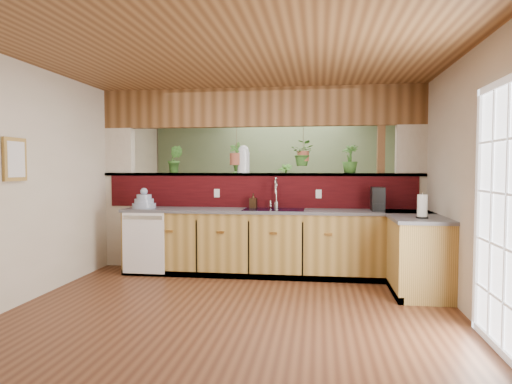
# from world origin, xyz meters

# --- Properties ---
(ground) EXTENTS (4.60, 7.00, 0.01)m
(ground) POSITION_xyz_m (0.00, 0.00, 0.00)
(ground) COLOR #542E1A
(ground) RESTS_ON ground
(ceiling) EXTENTS (4.60, 7.00, 0.01)m
(ceiling) POSITION_xyz_m (0.00, 0.00, 2.60)
(ceiling) COLOR brown
(ceiling) RESTS_ON ground
(wall_back) EXTENTS (4.60, 0.02, 2.60)m
(wall_back) POSITION_xyz_m (0.00, 3.50, 1.30)
(wall_back) COLOR beige
(wall_back) RESTS_ON ground
(wall_front) EXTENTS (4.60, 0.02, 2.60)m
(wall_front) POSITION_xyz_m (0.00, -3.50, 1.30)
(wall_front) COLOR beige
(wall_front) RESTS_ON ground
(wall_left) EXTENTS (0.02, 7.00, 2.60)m
(wall_left) POSITION_xyz_m (-2.30, 0.00, 1.30)
(wall_left) COLOR beige
(wall_left) RESTS_ON ground
(wall_right) EXTENTS (0.02, 7.00, 2.60)m
(wall_right) POSITION_xyz_m (2.30, 0.00, 1.30)
(wall_right) COLOR beige
(wall_right) RESTS_ON ground
(pass_through_partition) EXTENTS (4.60, 0.21, 2.60)m
(pass_through_partition) POSITION_xyz_m (0.03, 1.35, 1.19)
(pass_through_partition) COLOR beige
(pass_through_partition) RESTS_ON ground
(pass_through_ledge) EXTENTS (4.60, 0.21, 0.04)m
(pass_through_ledge) POSITION_xyz_m (0.00, 1.35, 1.37)
(pass_through_ledge) COLOR brown
(pass_through_ledge) RESTS_ON ground
(header_beam) EXTENTS (4.60, 0.15, 0.55)m
(header_beam) POSITION_xyz_m (0.00, 1.35, 2.33)
(header_beam) COLOR brown
(header_beam) RESTS_ON ground
(sage_backwall) EXTENTS (4.55, 0.02, 2.55)m
(sage_backwall) POSITION_xyz_m (0.00, 3.48, 1.30)
(sage_backwall) COLOR #5C714D
(sage_backwall) RESTS_ON ground
(countertop) EXTENTS (4.14, 1.52, 0.90)m
(countertop) POSITION_xyz_m (0.84, 0.87, 0.45)
(countertop) COLOR olive
(countertop) RESTS_ON ground
(dishwasher) EXTENTS (0.58, 0.03, 0.82)m
(dishwasher) POSITION_xyz_m (-1.48, 0.66, 0.46)
(dishwasher) COLOR white
(dishwasher) RESTS_ON ground
(navy_sink) EXTENTS (0.82, 0.50, 0.18)m
(navy_sink) POSITION_xyz_m (0.25, 0.98, 0.82)
(navy_sink) COLOR black
(navy_sink) RESTS_ON countertop
(french_door) EXTENTS (0.06, 1.02, 2.16)m
(french_door) POSITION_xyz_m (2.27, -1.30, 1.05)
(french_door) COLOR white
(french_door) RESTS_ON ground
(framed_print) EXTENTS (0.04, 0.35, 0.45)m
(framed_print) POSITION_xyz_m (-2.27, -0.80, 1.55)
(framed_print) COLOR olive
(framed_print) RESTS_ON wall_left
(faucet) EXTENTS (0.19, 0.19, 0.43)m
(faucet) POSITION_xyz_m (0.26, 1.13, 1.13)
(faucet) COLOR #B7B7B2
(faucet) RESTS_ON countertop
(dish_stack) EXTENTS (0.33, 0.33, 0.29)m
(dish_stack) POSITION_xyz_m (-1.56, 0.92, 0.99)
(dish_stack) COLOR #8896B0
(dish_stack) RESTS_ON countertop
(soap_dispenser) EXTENTS (0.10, 0.11, 0.20)m
(soap_dispenser) POSITION_xyz_m (-0.06, 1.15, 1.00)
(soap_dispenser) COLOR #392514
(soap_dispenser) RESTS_ON countertop
(coffee_maker) EXTENTS (0.17, 0.28, 0.31)m
(coffee_maker) POSITION_xyz_m (1.62, 0.96, 1.04)
(coffee_maker) COLOR black
(coffee_maker) RESTS_ON countertop
(paper_towel) EXTENTS (0.13, 0.13, 0.28)m
(paper_towel) POSITION_xyz_m (2.00, 0.13, 1.03)
(paper_towel) COLOR black
(paper_towel) RESTS_ON countertop
(glass_jar) EXTENTS (0.18, 0.18, 0.40)m
(glass_jar) POSITION_xyz_m (-0.23, 1.35, 1.59)
(glass_jar) COLOR silver
(glass_jar) RESTS_ON pass_through_ledge
(ledge_plant_left) EXTENTS (0.22, 0.18, 0.40)m
(ledge_plant_left) POSITION_xyz_m (-1.25, 1.35, 1.59)
(ledge_plant_left) COLOR #306322
(ledge_plant_left) RESTS_ON pass_through_ledge
(ledge_plant_right) EXTENTS (0.29, 0.29, 0.40)m
(ledge_plant_right) POSITION_xyz_m (1.28, 1.35, 1.59)
(ledge_plant_right) COLOR #306322
(ledge_plant_right) RESTS_ON pass_through_ledge
(hanging_plant_a) EXTENTS (0.24, 0.20, 0.55)m
(hanging_plant_a) POSITION_xyz_m (-0.33, 1.35, 1.76)
(hanging_plant_a) COLOR brown
(hanging_plant_a) RESTS_ON header_beam
(hanging_plant_b) EXTENTS (0.39, 0.36, 0.49)m
(hanging_plant_b) POSITION_xyz_m (0.63, 1.35, 1.82)
(hanging_plant_b) COLOR brown
(hanging_plant_b) RESTS_ON header_beam
(shelving_console) EXTENTS (1.67, 0.85, 1.07)m
(shelving_console) POSITION_xyz_m (-0.13, 3.25, 0.50)
(shelving_console) COLOR black
(shelving_console) RESTS_ON ground
(shelf_plant_a) EXTENTS (0.21, 0.15, 0.40)m
(shelf_plant_a) POSITION_xyz_m (-0.65, 3.25, 1.24)
(shelf_plant_a) COLOR #306322
(shelf_plant_a) RESTS_ON shelving_console
(shelf_plant_b) EXTENTS (0.37, 0.37, 0.51)m
(shelf_plant_b) POSITION_xyz_m (0.23, 3.25, 1.29)
(shelf_plant_b) COLOR #306322
(shelf_plant_b) RESTS_ON shelving_console
(floor_plant) EXTENTS (0.90, 0.85, 0.80)m
(floor_plant) POSITION_xyz_m (0.73, 2.77, 0.40)
(floor_plant) COLOR #306322
(floor_plant) RESTS_ON ground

